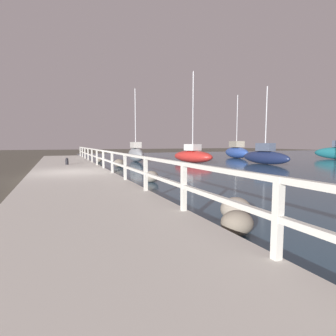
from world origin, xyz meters
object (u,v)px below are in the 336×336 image
(sailboat_red, at_px, (193,155))
(sailboat_blue, at_px, (236,151))
(mooring_bollard, at_px, (67,161))
(sailboat_gray, at_px, (136,153))
(sailboat_navy, at_px, (265,156))

(sailboat_red, bearing_deg, sailboat_blue, 10.42)
(mooring_bollard, relative_size, sailboat_gray, 0.07)
(mooring_bollard, distance_m, sailboat_blue, 18.98)
(sailboat_navy, height_order, sailboat_blue, sailboat_blue)
(mooring_bollard, distance_m, sailboat_gray, 7.87)
(sailboat_navy, distance_m, sailboat_blue, 8.58)
(sailboat_red, xyz_separation_m, sailboat_gray, (-4.07, 3.36, 0.12))
(sailboat_blue, height_order, sailboat_gray, sailboat_blue)
(mooring_bollard, xyz_separation_m, sailboat_red, (10.15, 1.63, 0.11))
(sailboat_red, bearing_deg, mooring_bollard, 171.24)
(sailboat_blue, bearing_deg, sailboat_navy, -101.38)
(mooring_bollard, height_order, sailboat_red, sailboat_red)
(mooring_bollard, distance_m, sailboat_navy, 14.86)
(sailboat_navy, distance_m, sailboat_gray, 11.13)
(sailboat_blue, bearing_deg, sailboat_gray, -164.34)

